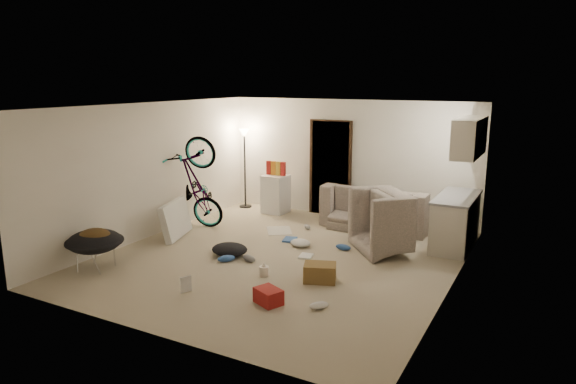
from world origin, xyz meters
The scene contains 38 objects.
floor centered at (0.00, 0.00, -0.01)m, with size 5.50×6.00×0.02m, color tan.
ceiling centered at (0.00, 0.00, 2.51)m, with size 5.50×6.00×0.02m, color white.
wall_back centered at (0.00, 3.01, 1.25)m, with size 5.50×0.02×2.50m, color white.
wall_front centered at (0.00, -3.01, 1.25)m, with size 5.50×0.02×2.50m, color white.
wall_left centered at (-2.76, 0.00, 1.25)m, with size 0.02×6.00×2.50m, color white.
wall_right centered at (2.76, 0.00, 1.25)m, with size 0.02×6.00×2.50m, color white.
doorway centered at (-0.40, 2.97, 1.02)m, with size 0.85×0.10×2.04m, color black.
door_trim centered at (-0.40, 2.94, 1.02)m, with size 0.97×0.04×2.10m, color #301E11.
floor_lamp centered at (-2.40, 2.65, 1.31)m, with size 0.28×0.28×1.81m.
kitchen_counter centered at (2.43, 2.00, 0.44)m, with size 0.60×1.50×0.88m, color beige.
counter_top centered at (2.43, 2.00, 0.90)m, with size 0.64×1.54×0.04m, color gray.
kitchen_uppers centered at (2.56, 2.00, 1.95)m, with size 0.38×1.40×0.65m, color beige.
sofa centered at (0.83, 2.45, 0.31)m, with size 2.12×0.83×0.62m, color #39413A.
armchair centered at (1.65, 1.36, 0.39)m, with size 1.19×1.04×0.78m, color #39413A.
bicycle centered at (-2.30, 0.75, 0.50)m, with size 0.66×1.89×0.99m, color black.
book_asset centered at (-0.52, -1.94, 0.01)m, with size 0.17×0.23×0.02m, color maroon.
mini_fridge centered at (-1.54, 2.55, 0.42)m, with size 0.50×0.50×0.84m, color white.
snack_box_0 centered at (-1.71, 2.55, 1.00)m, with size 0.10×0.07×0.30m, color maroon.
snack_box_1 centered at (-1.59, 2.55, 1.00)m, with size 0.10×0.07×0.30m, color orange.
snack_box_2 centered at (-1.47, 2.55, 1.00)m, with size 0.10×0.07×0.30m, color gold.
snack_box_3 centered at (-1.35, 2.55, 1.00)m, with size 0.10×0.07×0.30m, color maroon.
saucer_chair centered at (-2.29, -1.82, 0.37)m, with size 0.88×0.88×0.63m.
hoodie centered at (-2.24, -1.85, 0.56)m, with size 0.48×0.40×0.22m, color #4A3419.
sofa_drape centered at (-0.12, 2.45, 0.54)m, with size 0.56×0.46×0.28m, color black.
tv_box centered at (-2.30, 0.09, 0.34)m, with size 0.12×1.03×0.68m, color silver.
drink_case_a centered at (1.00, -0.61, 0.13)m, with size 0.46×0.33×0.27m, color brown.
drink_case_b centered at (0.72, -1.64, 0.10)m, with size 0.36×0.26×0.21m, color maroon.
juicer centered at (0.17, -0.82, 0.09)m, with size 0.15×0.15×0.21m.
newspaper centered at (-0.78, 1.35, 0.00)m, with size 0.46×0.61×0.01m, color beige.
book_blue centered at (-0.31, 0.90, 0.02)m, with size 0.23×0.31×0.03m, color #2B549E.
book_white centered at (0.35, 0.24, 0.01)m, with size 0.21×0.27×0.02m, color silver.
shoe_0 centered at (0.77, 0.86, 0.05)m, with size 0.28×0.11×0.10m, color #2B549E.
shoe_1 centered at (-0.34, 1.70, 0.05)m, with size 0.25×0.10×0.09m, color slate.
shoe_2 centered at (-0.69, -0.59, 0.05)m, with size 0.30×0.12×0.11m, color #2B549E.
shoe_3 centered at (-0.37, -0.40, 0.05)m, with size 0.29×0.12×0.11m, color slate.
shoe_4 centered at (1.38, -1.47, 0.05)m, with size 0.27×0.11×0.10m, color white.
clothes_lump_a centered at (-0.82, -0.29, 0.10)m, with size 0.62×0.53×0.20m, color black.
clothes_lump_c centered at (0.02, 0.70, 0.06)m, with size 0.38×0.33×0.12m, color silver.
Camera 1 is at (3.94, -7.09, 2.92)m, focal length 32.00 mm.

